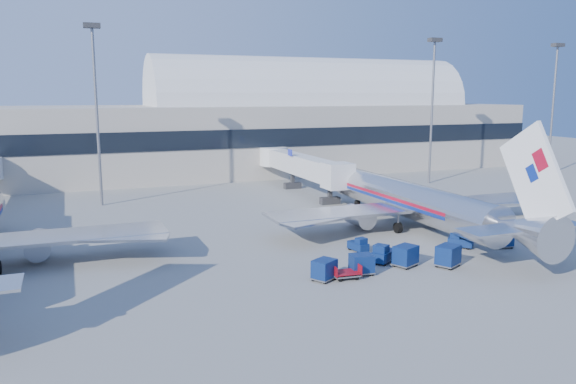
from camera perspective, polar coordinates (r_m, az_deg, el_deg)
name	(u,v)px	position (r m, az deg, el deg)	size (l,w,h in m)	color
ground	(350,249)	(52.30, 6.27, -5.75)	(260.00, 260.00, 0.00)	gray
terminal	(129,133)	(101.18, -15.83, 5.83)	(170.00, 28.15, 21.00)	#B2AA9E
airliner_main	(415,202)	(60.46, 12.75, -0.95)	(32.00, 37.26, 12.07)	silver
jetbridge_near	(298,164)	(82.15, 1.04, 2.82)	(4.40, 27.50, 6.25)	silver
mast_west	(95,88)	(74.60, -18.98, 9.94)	(2.00, 1.20, 22.60)	slate
mast_east	(433,89)	(91.79, 14.50, 10.05)	(2.00, 1.20, 22.60)	slate
mast_far_east	(554,90)	(108.31, 25.43, 9.35)	(2.00, 1.20, 22.60)	slate
barrier_near	(491,223)	(63.87, 19.90, -3.00)	(3.00, 0.55, 0.90)	#9E9E96
barrier_mid	(515,221)	(66.06, 22.05, -2.72)	(3.00, 0.55, 0.90)	#9E9E96
barrier_far	(538,218)	(68.35, 24.07, -2.45)	(3.00, 0.55, 0.90)	#9E9E96
tug_lead	(383,254)	(48.34, 9.65, -6.22)	(2.79, 2.41, 1.64)	#0B2052
tug_right	(460,240)	(54.67, 17.03, -4.73)	(2.29, 2.36, 1.43)	#0B2052
tug_left	(359,245)	(51.38, 7.19, -5.35)	(1.32, 2.17, 1.33)	#0B2052
cart_train_a	(406,255)	(47.59, 11.86, -6.32)	(2.42, 2.18, 1.74)	#0B2052
cart_train_b	(362,264)	(44.94, 7.49, -7.25)	(2.00, 1.62, 1.63)	#0B2052
cart_train_c	(324,269)	(43.32, 3.71, -7.84)	(2.30, 2.14, 1.62)	#0B2052
cart_solo_near	(448,255)	(48.34, 15.95, -6.21)	(2.52, 2.31, 1.79)	#0B2052
cart_solo_far	(503,239)	(55.90, 21.01, -4.50)	(1.88, 1.57, 1.47)	#0B2052
cart_open_red	(346,274)	(43.94, 5.93, -8.25)	(2.23, 1.66, 0.56)	slate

